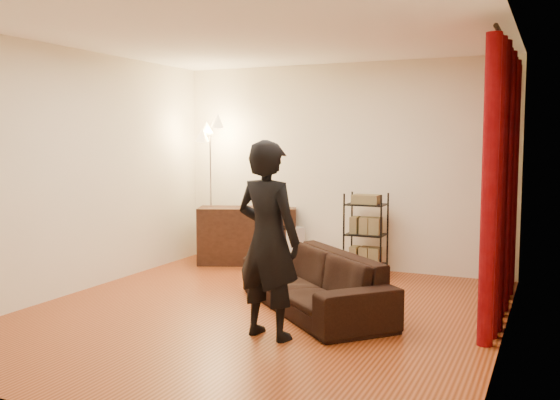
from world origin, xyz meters
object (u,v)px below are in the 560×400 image
at_px(person, 268,240).
at_px(wire_shelf, 366,234).
at_px(floor_lamp, 211,192).
at_px(storage_boxes, 290,246).
at_px(sofa, 314,282).
at_px(media_cabinet, 248,235).

distance_m(person, wire_shelf, 2.76).
bearing_deg(floor_lamp, storage_boxes, 11.47).
bearing_deg(floor_lamp, wire_shelf, 1.22).
bearing_deg(sofa, storage_boxes, 162.14).
height_order(sofa, floor_lamp, floor_lamp).
bearing_deg(floor_lamp, media_cabinet, 13.30).
relative_size(person, floor_lamp, 0.86).
bearing_deg(media_cabinet, storage_boxes, -11.93).
relative_size(sofa, person, 1.18).
relative_size(wire_shelf, floor_lamp, 0.53).
bearing_deg(media_cabinet, person, -81.70).
bearing_deg(storage_boxes, person, -70.39).
relative_size(sofa, wire_shelf, 1.94).
height_order(person, floor_lamp, floor_lamp).
relative_size(storage_boxes, wire_shelf, 0.52).
bearing_deg(person, floor_lamp, -39.48).
height_order(sofa, storage_boxes, sofa).
bearing_deg(person, media_cabinet, -47.83).
height_order(sofa, wire_shelf, wire_shelf).
distance_m(sofa, storage_boxes, 2.28).
distance_m(wire_shelf, floor_lamp, 2.26).
relative_size(person, media_cabinet, 1.27).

